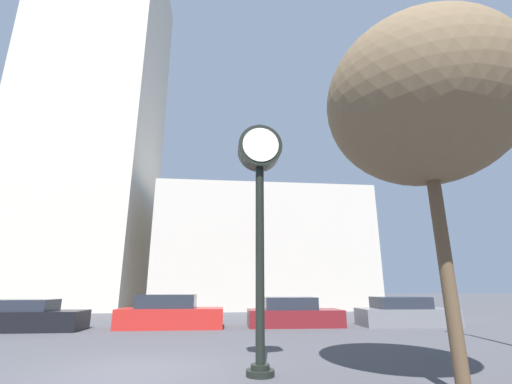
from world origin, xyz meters
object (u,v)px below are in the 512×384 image
Objects in this scene: street_clock at (260,185)px; car_black at (24,317)px; car_red at (170,314)px; bare_tree at (422,102)px; car_maroon at (293,314)px; car_grey at (405,314)px.

street_clock is 1.19× the size of car_black.
car_red is 0.65× the size of bare_tree.
car_red reaches higher than car_black.
bare_tree reaches higher than car_maroon.
car_red is 13.06m from bare_tree.
car_black is 16.41m from bare_tree.
car_grey is (10.79, -0.27, -0.05)m from car_red.
car_maroon is (5.57, 0.12, -0.06)m from car_red.
car_grey is at bearing -2.58° from car_maroon.
street_clock is at bearing -104.49° from car_maroon.
bare_tree reaches higher than street_clock.
street_clock reaches higher than car_grey.
car_grey is 0.62× the size of bare_tree.
bare_tree reaches higher than car_black.
street_clock reaches higher than car_black.
car_grey is at bearing -0.68° from car_red.
car_maroon is 5.23m from car_grey.
street_clock reaches higher than car_red.
car_black is at bearing 139.93° from bare_tree.
car_black is 0.66× the size of bare_tree.
street_clock is 3.82m from bare_tree.
street_clock is 0.78× the size of bare_tree.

